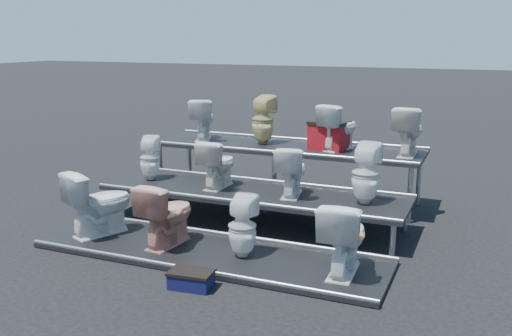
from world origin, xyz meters
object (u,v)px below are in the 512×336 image
at_px(toilet_4, 150,158).
at_px(toilet_8, 203,119).
at_px(toilet_7, 366,174).
at_px(toilet_3, 344,237).
at_px(toilet_1, 167,214).
at_px(toilet_0, 99,202).
at_px(toilet_9, 263,120).
at_px(toilet_10, 339,127).
at_px(toilet_2, 242,227).
at_px(toilet_11, 408,131).
at_px(toilet_5, 218,164).
at_px(step_stool, 191,281).
at_px(toilet_6, 291,171).
at_px(red_crate, 329,137).

relative_size(toilet_4, toilet_8, 0.96).
distance_m(toilet_7, toilet_8, 3.27).
bearing_deg(toilet_3, toilet_1, -2.30).
xyz_separation_m(toilet_0, toilet_9, (1.18, 2.60, 0.77)).
height_order(toilet_7, toilet_10, toilet_10).
distance_m(toilet_2, toilet_7, 1.76).
xyz_separation_m(toilet_9, toilet_11, (2.22, 0.00, -0.03)).
distance_m(toilet_1, toilet_8, 2.84).
height_order(toilet_0, toilet_5, toilet_5).
relative_size(toilet_3, step_stool, 1.87).
xyz_separation_m(toilet_2, toilet_9, (-0.80, 2.60, 0.83)).
bearing_deg(toilet_4, step_stool, 112.85).
xyz_separation_m(toilet_6, toilet_8, (-2.00, 1.30, 0.40)).
xyz_separation_m(toilet_4, toilet_10, (2.47, 1.30, 0.42)).
height_order(toilet_6, toilet_7, toilet_7).
distance_m(toilet_10, red_crate, 0.21).
height_order(toilet_11, step_stool, toilet_11).
bearing_deg(toilet_0, toilet_10, -108.60).
height_order(toilet_10, toilet_11, toilet_11).
relative_size(toilet_2, toilet_7, 0.92).
distance_m(toilet_2, toilet_10, 2.75).
height_order(toilet_3, toilet_9, toilet_9).
bearing_deg(red_crate, step_stool, -88.42).
height_order(toilet_5, red_crate, red_crate).
bearing_deg(toilet_11, toilet_1, 47.66).
distance_m(toilet_0, toilet_2, 1.98).
height_order(toilet_10, red_crate, toilet_10).
height_order(toilet_4, toilet_9, toilet_9).
height_order(toilet_3, toilet_7, toilet_7).
height_order(toilet_5, toilet_9, toilet_9).
xyz_separation_m(toilet_1, toilet_4, (-1.07, 1.30, 0.33)).
bearing_deg(toilet_6, toilet_2, 75.19).
bearing_deg(toilet_1, toilet_2, -173.36).
distance_m(toilet_2, toilet_11, 3.07).
bearing_deg(toilet_4, toilet_2, 129.71).
bearing_deg(toilet_10, step_stool, 101.16).
height_order(toilet_3, toilet_5, toilet_5).
distance_m(toilet_1, toilet_11, 3.63).
bearing_deg(toilet_5, toilet_3, 150.26).
relative_size(toilet_2, toilet_10, 1.04).
distance_m(toilet_1, red_crate, 2.93).
bearing_deg(red_crate, toilet_4, -141.93).
xyz_separation_m(toilet_1, toilet_3, (2.16, 0.00, 0.01)).
height_order(toilet_2, toilet_7, toilet_7).
distance_m(toilet_3, toilet_9, 3.36).
relative_size(toilet_2, toilet_3, 0.89).
relative_size(toilet_0, step_stool, 1.94).
bearing_deg(toilet_6, toilet_1, 40.11).
bearing_deg(toilet_4, toilet_11, -177.50).
relative_size(toilet_2, toilet_5, 1.06).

